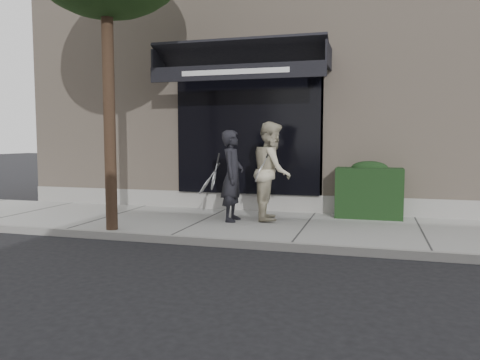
% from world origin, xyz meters
% --- Properties ---
extents(ground, '(80.00, 80.00, 0.00)m').
position_xyz_m(ground, '(0.00, 0.00, 0.00)').
color(ground, black).
rests_on(ground, ground).
extents(sidewalk, '(20.00, 3.00, 0.12)m').
position_xyz_m(sidewalk, '(0.00, 0.00, 0.06)').
color(sidewalk, '#9D9D98').
rests_on(sidewalk, ground).
extents(curb, '(20.00, 0.10, 0.14)m').
position_xyz_m(curb, '(0.00, -1.55, 0.07)').
color(curb, gray).
rests_on(curb, ground).
extents(building_facade, '(14.30, 8.04, 5.64)m').
position_xyz_m(building_facade, '(-0.01, 4.96, 2.74)').
color(building_facade, tan).
rests_on(building_facade, ground).
extents(hedge, '(1.30, 0.70, 1.14)m').
position_xyz_m(hedge, '(1.10, 1.25, 0.66)').
color(hedge, black).
rests_on(hedge, sidewalk).
extents(pedestrian_front, '(0.79, 0.77, 1.75)m').
position_xyz_m(pedestrian_front, '(-1.42, 0.09, 0.99)').
color(pedestrian_front, black).
rests_on(pedestrian_front, sidewalk).
extents(pedestrian_back, '(0.87, 1.04, 1.91)m').
position_xyz_m(pedestrian_back, '(-0.72, 0.45, 1.07)').
color(pedestrian_back, '#BFB599').
rests_on(pedestrian_back, sidewalk).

